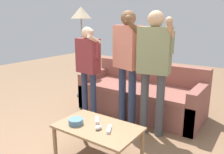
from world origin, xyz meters
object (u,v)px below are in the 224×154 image
(coffee_table, at_px, (98,131))
(game_remote_wand_far, at_px, (109,129))
(snack_bowl, at_px, (76,122))
(player_center, at_px, (128,56))
(floor_lamp, at_px, (81,18))
(player_left, at_px, (88,63))
(game_remote_nunchuk, at_px, (98,127))
(player_right, at_px, (154,60))
(game_remote_wand_near, at_px, (97,120))
(couch, at_px, (142,95))

(coffee_table, relative_size, game_remote_wand_far, 5.80)
(snack_bowl, bearing_deg, player_center, 88.43)
(game_remote_wand_far, bearing_deg, floor_lamp, 137.94)
(snack_bowl, xyz_separation_m, player_left, (-0.58, 0.91, 0.46))
(coffee_table, xyz_separation_m, game_remote_nunchuk, (0.05, -0.05, 0.08))
(player_right, bearing_deg, snack_bowl, -114.93)
(game_remote_nunchuk, xyz_separation_m, floor_lamp, (-1.66, 1.63, 1.12))
(game_remote_nunchuk, xyz_separation_m, game_remote_wand_far, (0.11, 0.04, -0.01))
(game_remote_wand_near, xyz_separation_m, game_remote_wand_far, (0.24, -0.11, 0.00))
(floor_lamp, xyz_separation_m, player_center, (1.41, -0.63, -0.52))
(game_remote_nunchuk, bearing_deg, game_remote_wand_far, 20.60)
(floor_lamp, xyz_separation_m, game_remote_wand_far, (1.77, -1.59, -1.13))
(snack_bowl, xyz_separation_m, floor_lamp, (-1.38, 1.67, 1.12))
(floor_lamp, bearing_deg, game_remote_wand_near, -44.30)
(game_remote_nunchuk, bearing_deg, couch, 100.89)
(game_remote_nunchuk, relative_size, player_right, 0.05)
(floor_lamp, relative_size, game_remote_wand_near, 12.10)
(couch, bearing_deg, floor_lamp, 177.57)
(game_remote_wand_near, bearing_deg, player_left, 135.20)
(coffee_table, height_order, player_left, player_left)
(floor_lamp, height_order, game_remote_wand_far, floor_lamp)
(coffee_table, relative_size, player_right, 0.55)
(couch, xyz_separation_m, player_center, (0.05, -0.57, 0.75))
(floor_lamp, distance_m, game_remote_wand_near, 2.41)
(player_right, height_order, game_remote_wand_far, player_right)
(snack_bowl, relative_size, player_right, 0.10)
(floor_lamp, relative_size, game_remote_wand_far, 11.29)
(coffee_table, height_order, player_center, player_center)
(player_center, relative_size, game_remote_wand_near, 11.31)
(player_center, height_order, player_right, player_center)
(player_center, bearing_deg, game_remote_wand_far, -69.49)
(coffee_table, distance_m, game_remote_wand_far, 0.17)
(floor_lamp, bearing_deg, player_left, -43.84)
(snack_bowl, bearing_deg, game_remote_nunchuk, 8.21)
(couch, distance_m, player_right, 1.09)
(player_center, bearing_deg, player_left, -167.35)
(coffee_table, distance_m, game_remote_wand_near, 0.14)
(game_remote_wand_near, bearing_deg, game_remote_nunchuk, -47.28)
(coffee_table, height_order, player_right, player_right)
(coffee_table, bearing_deg, player_right, 75.85)
(game_remote_wand_near, bearing_deg, floor_lamp, 135.70)
(game_remote_nunchuk, bearing_deg, floor_lamp, 135.45)
(coffee_table, height_order, game_remote_wand_far, game_remote_wand_far)
(player_left, relative_size, player_center, 0.86)
(couch, xyz_separation_m, player_right, (0.48, -0.64, 0.74))
(player_right, distance_m, game_remote_wand_near, 1.04)
(game_remote_wand_far, bearing_deg, game_remote_wand_near, 156.33)
(game_remote_nunchuk, xyz_separation_m, player_left, (-0.86, 0.87, 0.46))
(game_remote_wand_near, bearing_deg, player_center, 97.86)
(floor_lamp, bearing_deg, couch, -2.43)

